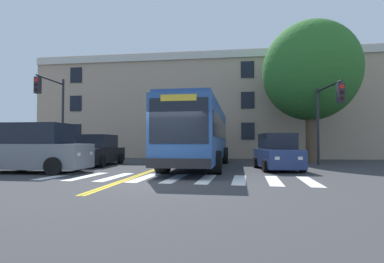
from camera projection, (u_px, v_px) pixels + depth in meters
name	position (u px, v px, depth m)	size (l,w,h in m)	color
ground_plane	(162.00, 183.00, 10.07)	(120.00, 120.00, 0.00)	#38383A
crosswalk	(175.00, 178.00, 11.40)	(10.32, 3.40, 0.01)	white
lane_line_yellow_inner	(186.00, 158.00, 25.50)	(0.12, 36.00, 0.01)	gold
lane_line_yellow_outer	(188.00, 158.00, 25.48)	(0.12, 36.00, 0.01)	gold
city_bus	(200.00, 134.00, 16.86)	(3.04, 12.17, 3.39)	#2D5699
car_black_near_lane	(97.00, 151.00, 17.84)	(2.23, 4.74, 1.83)	black
car_navy_far_lane	(277.00, 153.00, 14.92)	(2.24, 4.01, 1.81)	navy
car_red_behind_bus	(200.00, 149.00, 26.91)	(2.62, 4.81, 1.77)	#AD1E1E
car_grey_cross_street	(36.00, 149.00, 13.58)	(4.78, 2.27, 2.23)	slate
traffic_light_near_corner	(327.00, 108.00, 16.73)	(0.54, 3.37, 4.79)	#28282D
traffic_light_far_corner	(53.00, 104.00, 19.70)	(0.35, 3.14, 5.79)	#28282D
street_tree_curbside_large	(310.00, 71.00, 20.71)	(8.69, 8.40, 9.80)	brown
building_facade	(246.00, 108.00, 27.92)	(38.29, 6.16, 9.21)	tan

